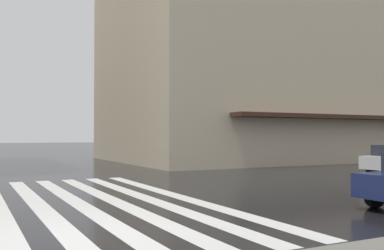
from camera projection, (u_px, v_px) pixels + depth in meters
ground_plane at (86, 236)px, 8.04m from camera, size 220.00×220.00×0.00m
zebra_crossing at (96, 202)px, 12.16m from camera, size 13.00×5.50×0.01m
haussmann_block_corner at (270, 6)px, 35.08m from camera, size 16.38×24.48×25.02m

